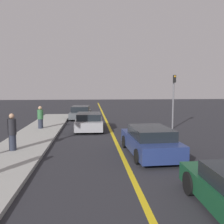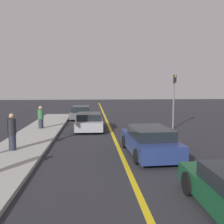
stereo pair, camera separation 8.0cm
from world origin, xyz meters
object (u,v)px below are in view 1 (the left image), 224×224
pedestrian_mid_group (12,132)px  pedestrian_far_standing (40,117)px  traffic_light (174,96)px  car_far_distant (89,122)px  car_ahead_center (150,141)px  car_parked_left_lot (81,113)px

pedestrian_mid_group → pedestrian_far_standing: pedestrian_mid_group is taller
pedestrian_far_standing → traffic_light: bearing=-0.6°
traffic_light → car_far_distant: bearing=-179.8°
car_far_distant → pedestrian_mid_group: 7.06m
car_ahead_center → pedestrian_far_standing: size_ratio=2.86×
traffic_light → car_parked_left_lot: bearing=137.9°
car_ahead_center → traffic_light: traffic_light is taller
car_far_distant → pedestrian_mid_group: bearing=-119.5°
car_ahead_center → pedestrian_mid_group: size_ratio=2.62×
pedestrian_mid_group → traffic_light: 11.64m
car_parked_left_lot → car_ahead_center: bearing=-71.6°
pedestrian_far_standing → car_far_distant: bearing=-2.1°
car_ahead_center → pedestrian_mid_group: bearing=170.7°
pedestrian_mid_group → car_parked_left_lot: bearing=77.8°
car_parked_left_lot → pedestrian_mid_group: (-2.71, -12.53, 0.42)m
car_ahead_center → car_parked_left_lot: car_ahead_center is taller
traffic_light → car_ahead_center: bearing=-116.6°
car_far_distant → car_parked_left_lot: (-0.85, 6.45, -0.01)m
car_parked_left_lot → pedestrian_mid_group: bearing=-99.4°
car_ahead_center → car_parked_left_lot: size_ratio=1.05×
pedestrian_far_standing → car_parked_left_lot: bearing=67.5°
pedestrian_mid_group → traffic_light: (9.80, 6.10, 1.42)m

